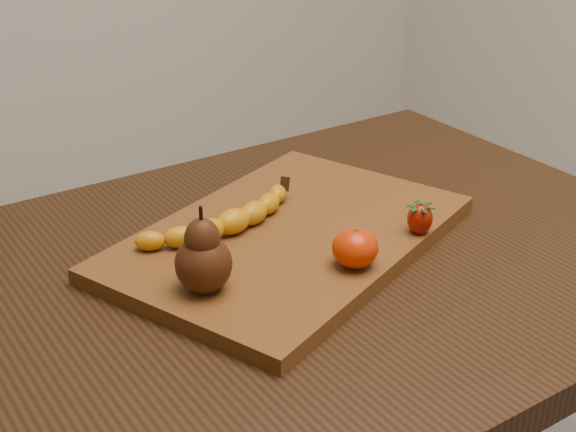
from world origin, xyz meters
TOP-DOWN VIEW (x-y plane):
  - table at (0.00, 0.00)m, footprint 1.00×0.70m
  - cutting_board at (0.02, 0.03)m, footprint 0.53×0.44m
  - banana at (-0.04, 0.07)m, footprint 0.21×0.08m
  - pear at (-0.13, -0.03)m, footprint 0.08×0.08m
  - mandarin at (0.03, -0.08)m, footprint 0.07×0.07m
  - strawberry at (0.15, -0.06)m, footprint 0.04×0.04m

SIDE VIEW (x-z plane):
  - table at x=0.00m, z-range 0.28..1.04m
  - cutting_board at x=0.02m, z-range 0.76..0.78m
  - banana at x=-0.04m, z-range 0.78..0.81m
  - strawberry at x=0.15m, z-range 0.78..0.82m
  - mandarin at x=0.03m, z-range 0.78..0.83m
  - pear at x=-0.13m, z-range 0.78..0.88m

